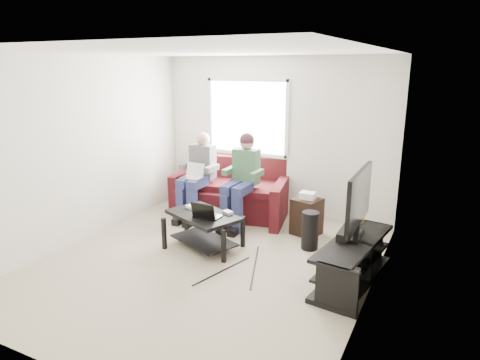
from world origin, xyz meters
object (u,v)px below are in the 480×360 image
at_px(coffee_table, 203,223).
at_px(tv, 359,200).
at_px(end_table, 307,215).
at_px(sofa, 230,194).
at_px(tv_stand, 353,263).
at_px(subwoofer, 310,231).

bearing_deg(coffee_table, tv, 2.12).
bearing_deg(tv, coffee_table, -177.88).
distance_m(coffee_table, tv, 2.13).
distance_m(coffee_table, end_table, 1.58).
height_order(sofa, tv_stand, sofa).
distance_m(subwoofer, end_table, 0.54).
bearing_deg(sofa, end_table, -11.56).
relative_size(tv_stand, end_table, 2.43).
bearing_deg(sofa, tv, -29.48).
relative_size(tv, end_table, 1.69).
height_order(coffee_table, tv, tv).
xyz_separation_m(tv, subwoofer, (-0.72, 0.55, -0.70)).
xyz_separation_m(coffee_table, subwoofer, (1.32, 0.63, -0.10)).
bearing_deg(end_table, tv_stand, -50.87).
xyz_separation_m(sofa, subwoofer, (1.66, -0.79, -0.07)).
xyz_separation_m(tv_stand, subwoofer, (-0.73, 0.65, 0.04)).
bearing_deg(subwoofer, coffee_table, -154.41).
relative_size(tv, subwoofer, 2.08).
height_order(sofa, end_table, sofa).
bearing_deg(end_table, subwoofer, -67.05).
relative_size(coffee_table, end_table, 1.77).
height_order(tv_stand, end_table, end_table).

